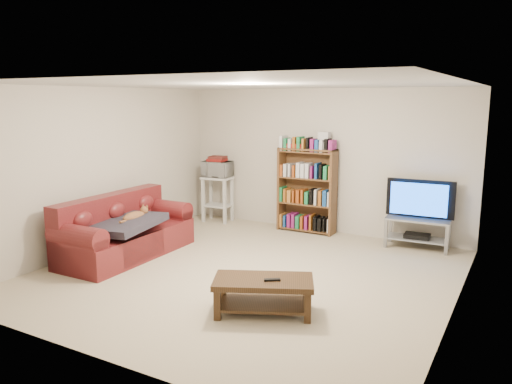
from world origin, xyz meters
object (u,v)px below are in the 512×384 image
Objects in this scene: tv_stand at (418,228)px; bookshelf at (307,189)px; coffee_table at (263,289)px; sofa at (123,234)px.

bookshelf is at bearing 174.02° from tv_stand.
tv_stand is at bearing 48.82° from coffee_table.
tv_stand is at bearing 32.72° from sofa.
bookshelf reaches higher than coffee_table.
coffee_table is 3.32m from tv_stand.
tv_stand reaches higher than coffee_table.
bookshelf is (1.78, 2.50, 0.42)m from sofa.
sofa reaches higher than coffee_table.
bookshelf reaches higher than tv_stand.
sofa is 4.37m from tv_stand.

